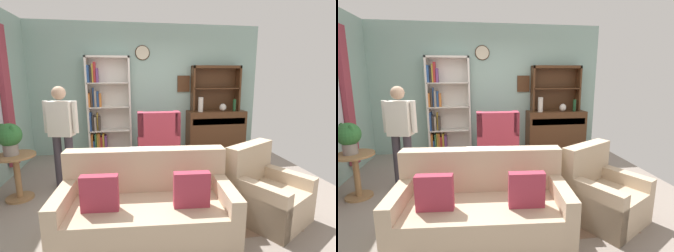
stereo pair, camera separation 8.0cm
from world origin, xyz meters
TOP-DOWN VIEW (x-y plane):
  - ground_plane at (0.00, 0.00)m, footprint 5.40×4.60m
  - wall_back at (0.00, 2.13)m, footprint 5.00×0.09m
  - area_rug at (0.20, -0.30)m, footprint 2.40×1.99m
  - bookshelf at (-0.96, 1.94)m, footprint 0.90×0.30m
  - sideboard at (1.48, 1.86)m, footprint 1.30×0.45m
  - sideboard_hutch at (1.48, 1.97)m, footprint 1.10×0.26m
  - vase_tall at (1.09, 1.78)m, footprint 0.11×0.11m
  - vase_round at (1.61, 1.79)m, footprint 0.15×0.15m
  - bottle_wine at (1.87, 1.77)m, footprint 0.07×0.07m
  - couch_floral at (-0.34, -1.07)m, footprint 1.86×0.98m
  - armchair_floral at (1.11, -0.94)m, footprint 1.04×1.05m
  - wingback_chair at (0.07, 1.21)m, footprint 0.80×0.82m
  - plant_stand at (-2.05, 0.06)m, footprint 0.52×0.52m
  - potted_plant_large at (-2.09, 0.06)m, footprint 0.32×0.32m
  - person_reading at (-1.49, 0.37)m, footprint 0.53×0.27m

SIDE VIEW (x-z plane):
  - ground_plane at x=0.00m, z-range -0.02..0.00m
  - area_rug at x=0.20m, z-range 0.00..0.01m
  - armchair_floral at x=1.11m, z-range -0.15..0.73m
  - couch_floral at x=-0.34m, z-range -0.14..0.76m
  - wingback_chair at x=0.07m, z-range -0.14..0.91m
  - plant_stand at x=-2.05m, z-range 0.08..0.72m
  - sideboard at x=1.48m, z-range 0.05..0.97m
  - potted_plant_large at x=-2.09m, z-range 0.69..1.12m
  - person_reading at x=-1.49m, z-range 0.13..1.69m
  - vase_round at x=1.61m, z-range 0.92..1.09m
  - bookshelf at x=-0.96m, z-range -0.04..2.06m
  - bottle_wine at x=1.87m, z-range 0.92..1.18m
  - vase_tall at x=1.09m, z-range 0.92..1.24m
  - wall_back at x=0.00m, z-range 0.00..2.80m
  - sideboard_hutch at x=1.48m, z-range 1.06..2.06m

